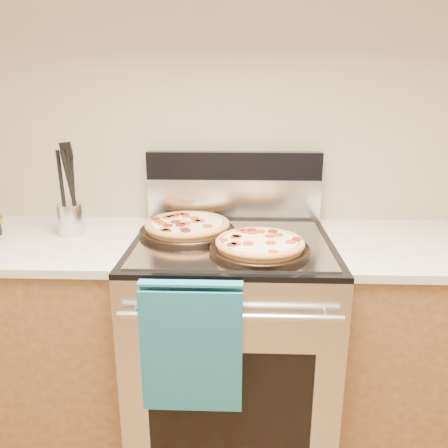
{
  "coord_description": "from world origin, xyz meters",
  "views": [
    {
      "loc": [
        0.03,
        0.07,
        1.46
      ],
      "look_at": [
        -0.03,
        1.55,
        1.02
      ],
      "focal_mm": 35.0,
      "sensor_mm": 36.0,
      "label": 1
    }
  ],
  "objects_px": {
    "pepperoni_pizza_front": "(260,245)",
    "utensil_crock": "(71,219)",
    "range_body": "(232,348)",
    "pepperoni_pizza_back": "(187,227)"
  },
  "relations": [
    {
      "from": "pepperoni_pizza_front",
      "to": "utensil_crock",
      "type": "relative_size",
      "value": 2.72
    },
    {
      "from": "range_body",
      "to": "pepperoni_pizza_back",
      "type": "bearing_deg",
      "value": 158.75
    },
    {
      "from": "range_body",
      "to": "pepperoni_pizza_front",
      "type": "distance_m",
      "value": 0.53
    },
    {
      "from": "pepperoni_pizza_back",
      "to": "pepperoni_pizza_front",
      "type": "xyz_separation_m",
      "value": [
        0.28,
        -0.2,
        -0.0
      ]
    },
    {
      "from": "range_body",
      "to": "pepperoni_pizza_back",
      "type": "relative_size",
      "value": 2.4
    },
    {
      "from": "pepperoni_pizza_back",
      "to": "utensil_crock",
      "type": "relative_size",
      "value": 2.92
    },
    {
      "from": "range_body",
      "to": "pepperoni_pizza_front",
      "type": "height_order",
      "value": "pepperoni_pizza_front"
    },
    {
      "from": "pepperoni_pizza_front",
      "to": "utensil_crock",
      "type": "distance_m",
      "value": 0.79
    },
    {
      "from": "pepperoni_pizza_back",
      "to": "utensil_crock",
      "type": "bearing_deg",
      "value": 178.07
    },
    {
      "from": "range_body",
      "to": "pepperoni_pizza_front",
      "type": "relative_size",
      "value": 2.57
    }
  ]
}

